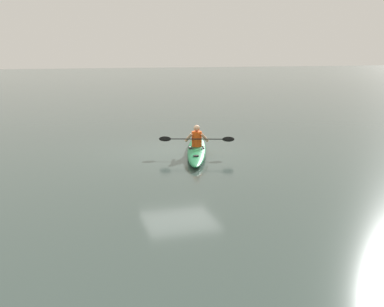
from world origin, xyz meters
The scene contains 3 objects.
ground_plane centered at (0.00, 0.00, 0.00)m, with size 160.00×160.00×0.00m, color #384742.
kayak centered at (-0.50, 0.39, 0.13)m, with size 2.06×4.72×0.26m.
kayaker centered at (-0.48, 0.47, 0.56)m, with size 2.37×0.81×0.72m.
Camera 1 is at (3.97, 14.80, 3.37)m, focal length 43.08 mm.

